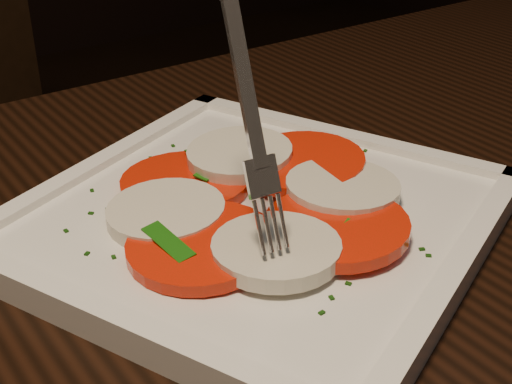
# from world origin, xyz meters

# --- Properties ---
(table) EXTENTS (1.20, 0.80, 0.75)m
(table) POSITION_xyz_m (0.06, 0.24, 0.65)
(table) COLOR black
(table) RESTS_ON ground
(plate) EXTENTS (0.38, 0.38, 0.01)m
(plate) POSITION_xyz_m (-0.01, 0.32, 0.76)
(plate) COLOR white
(plate) RESTS_ON table
(caprese_salad) EXTENTS (0.24, 0.23, 0.02)m
(caprese_salad) POSITION_xyz_m (-0.01, 0.32, 0.77)
(caprese_salad) COLOR red
(caprese_salad) RESTS_ON plate
(fork) EXTENTS (0.03, 0.07, 0.17)m
(fork) POSITION_xyz_m (-0.04, 0.29, 0.87)
(fork) COLOR white
(fork) RESTS_ON caprese_salad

